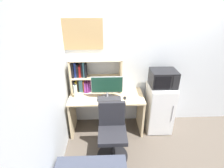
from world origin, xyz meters
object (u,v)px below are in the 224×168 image
(hutch_bookshelf, at_px, (87,76))
(desk_chair, at_px, (112,135))
(mini_fridge, at_px, (159,108))
(keyboard, at_px, (109,99))
(monitor, at_px, (107,86))
(wall_corkboard, at_px, (81,34))
(water_bottle, at_px, (76,91))
(computer_mouse, at_px, (125,98))
(microwave, at_px, (163,78))

(hutch_bookshelf, distance_m, desk_chair, 1.14)
(mini_fridge, bearing_deg, keyboard, -172.39)
(monitor, xyz_separation_m, keyboard, (0.03, -0.07, -0.21))
(keyboard, bearing_deg, wall_corkboard, 138.58)
(monitor, relative_size, water_bottle, 2.12)
(computer_mouse, distance_m, wall_corkboard, 1.32)
(hutch_bookshelf, distance_m, wall_corkboard, 0.73)
(keyboard, bearing_deg, monitor, 116.23)
(desk_chair, height_order, wall_corkboard, wall_corkboard)
(hutch_bookshelf, distance_m, mini_fridge, 1.48)
(microwave, relative_size, desk_chair, 0.48)
(mini_fridge, xyz_separation_m, desk_chair, (-0.92, -0.64, -0.06))
(monitor, relative_size, desk_chair, 0.59)
(wall_corkboard, bearing_deg, keyboard, -41.42)
(monitor, bearing_deg, wall_corkboard, 141.55)
(microwave, bearing_deg, wall_corkboard, 168.82)
(microwave, xyz_separation_m, wall_corkboard, (-1.42, 0.28, 0.71))
(water_bottle, distance_m, wall_corkboard, 0.98)
(monitor, relative_size, microwave, 1.23)
(hutch_bookshelf, relative_size, water_bottle, 3.57)
(keyboard, relative_size, microwave, 0.92)
(keyboard, distance_m, wall_corkboard, 1.20)
(monitor, bearing_deg, computer_mouse, -10.74)
(microwave, height_order, wall_corkboard, wall_corkboard)
(computer_mouse, distance_m, mini_fridge, 0.75)
(hutch_bookshelf, bearing_deg, wall_corkboard, 130.14)
(keyboard, height_order, desk_chair, desk_chair)
(desk_chair, bearing_deg, microwave, 34.88)
(hutch_bookshelf, height_order, monitor, hutch_bookshelf)
(keyboard, relative_size, wall_corkboard, 0.55)
(water_bottle, height_order, mini_fridge, water_bottle)
(monitor, xyz_separation_m, computer_mouse, (0.31, -0.06, -0.20))
(mini_fridge, bearing_deg, monitor, -176.53)
(microwave, bearing_deg, computer_mouse, -169.76)
(water_bottle, distance_m, mini_fridge, 1.59)
(water_bottle, bearing_deg, desk_chair, -44.34)
(monitor, height_order, computer_mouse, monitor)
(desk_chair, bearing_deg, keyboard, 93.66)
(wall_corkboard, bearing_deg, mini_fridge, -11.30)
(monitor, distance_m, desk_chair, 0.81)
(wall_corkboard, bearing_deg, water_bottle, -111.17)
(water_bottle, bearing_deg, hutch_bookshelf, 47.81)
(hutch_bookshelf, distance_m, keyboard, 0.59)
(computer_mouse, distance_m, desk_chair, 0.68)
(keyboard, distance_m, mini_fridge, 1.01)
(keyboard, relative_size, desk_chair, 0.44)
(computer_mouse, bearing_deg, mini_fridge, 9.99)
(desk_chair, bearing_deg, monitor, 96.50)
(hutch_bookshelf, height_order, mini_fridge, hutch_bookshelf)
(water_bottle, bearing_deg, wall_corkboard, 68.83)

